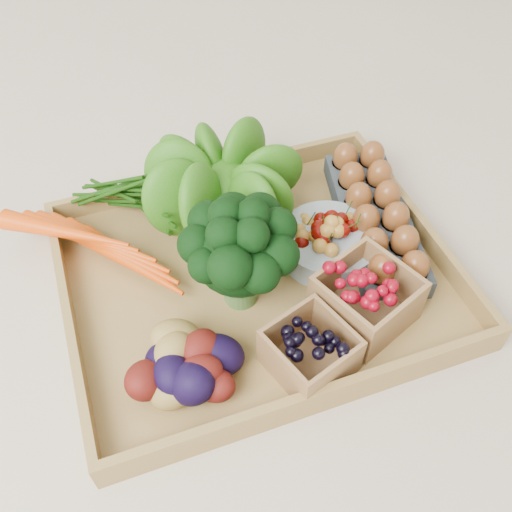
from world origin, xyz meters
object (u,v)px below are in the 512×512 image
object	(u,v)px
tray	(256,279)
broccoli	(240,269)
cherry_bowl	(329,244)
egg_carton	(374,221)

from	to	relation	value
tray	broccoli	size ratio (longest dim) A/B	3.45
broccoli	cherry_bowl	distance (m)	0.16
tray	cherry_bowl	size ratio (longest dim) A/B	3.68
tray	cherry_bowl	bearing A→B (deg)	2.75
broccoli	egg_carton	bearing A→B (deg)	13.55
broccoli	tray	bearing A→B (deg)	40.88
broccoli	cherry_bowl	xyz separation A→B (m)	(0.15, 0.03, -0.04)
broccoli	cherry_bowl	world-z (taller)	broccoli
tray	broccoli	distance (m)	0.08
cherry_bowl	egg_carton	world-z (taller)	cherry_bowl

